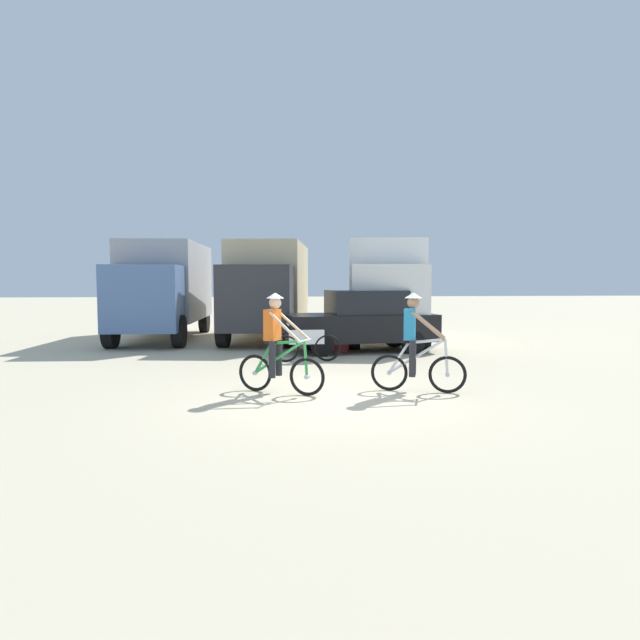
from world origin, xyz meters
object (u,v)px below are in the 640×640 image
(cyclist_orange_shirt, at_px, (277,347))
(bicycle_spare, at_px, (307,346))
(box_truck_grey_hauler, at_px, (164,285))
(cyclist_cowboy_hat, at_px, (415,346))
(box_truck_white_box, at_px, (385,285))
(sedan_parked, at_px, (362,321))
(supply_crate, at_px, (338,344))
(box_truck_tan_camper, at_px, (268,285))

(cyclist_orange_shirt, distance_m, bicycle_spare, 3.89)
(box_truck_grey_hauler, distance_m, cyclist_cowboy_hat, 11.75)
(box_truck_white_box, height_order, sedan_parked, box_truck_white_box)
(supply_crate, bearing_deg, box_truck_grey_hauler, 143.94)
(box_truck_white_box, relative_size, cyclist_orange_shirt, 3.87)
(sedan_parked, relative_size, cyclist_orange_shirt, 2.40)
(cyclist_orange_shirt, xyz_separation_m, supply_crate, (1.86, 5.72, -0.64))
(sedan_parked, bearing_deg, cyclist_orange_shirt, -114.45)
(sedan_parked, distance_m, supply_crate, 0.97)
(box_truck_white_box, bearing_deg, supply_crate, -124.89)
(box_truck_tan_camper, distance_m, cyclist_orange_shirt, 9.61)
(sedan_parked, bearing_deg, box_truck_tan_camper, 123.86)
(box_truck_tan_camper, bearing_deg, sedan_parked, -56.14)
(cyclist_orange_shirt, xyz_separation_m, cyclist_cowboy_hat, (2.50, -0.13, 0.00))
(cyclist_cowboy_hat, bearing_deg, bicycle_spare, 113.37)
(box_truck_grey_hauler, bearing_deg, box_truck_tan_camper, -3.67)
(cyclist_cowboy_hat, relative_size, bicycle_spare, 1.05)
(cyclist_orange_shirt, relative_size, bicycle_spare, 1.05)
(supply_crate, bearing_deg, sedan_parked, -9.30)
(cyclist_orange_shirt, height_order, cyclist_cowboy_hat, same)
(box_truck_grey_hauler, distance_m, bicycle_spare, 7.67)
(sedan_parked, height_order, supply_crate, sedan_parked)
(bicycle_spare, relative_size, supply_crate, 2.39)
(box_truck_white_box, bearing_deg, cyclist_cowboy_hat, -99.06)
(box_truck_tan_camper, xyz_separation_m, supply_crate, (1.96, -3.83, -1.66))
(bicycle_spare, bearing_deg, cyclist_cowboy_hat, -66.63)
(box_truck_grey_hauler, height_order, sedan_parked, box_truck_grey_hauler)
(cyclist_orange_shirt, relative_size, supply_crate, 2.51)
(box_truck_tan_camper, bearing_deg, supply_crate, -62.89)
(box_truck_tan_camper, relative_size, cyclist_orange_shirt, 3.85)
(sedan_parked, bearing_deg, box_truck_grey_hauler, 146.32)
(sedan_parked, distance_m, cyclist_orange_shirt, 6.16)
(box_truck_tan_camper, bearing_deg, bicycle_spare, -81.01)
(cyclist_cowboy_hat, bearing_deg, box_truck_grey_hauler, 122.12)
(box_truck_white_box, bearing_deg, bicycle_spare, -122.43)
(box_truck_white_box, distance_m, cyclist_orange_shirt, 9.53)
(sedan_parked, xyz_separation_m, cyclist_orange_shirt, (-2.55, -5.60, -0.04))
(bicycle_spare, bearing_deg, box_truck_tan_camper, 98.99)
(cyclist_cowboy_hat, bearing_deg, box_truck_white_box, 80.94)
(box_truck_grey_hauler, xyz_separation_m, cyclist_orange_shirt, (3.72, -9.78, -1.03))
(supply_crate, bearing_deg, cyclist_cowboy_hat, -83.77)
(bicycle_spare, xyz_separation_m, supply_crate, (1.05, 1.94, -0.19))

